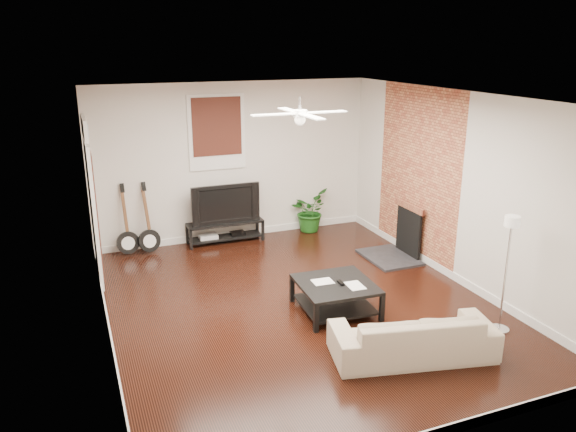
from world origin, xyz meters
The scene contains 14 objects.
room centered at (0.00, 0.00, 1.40)m, with size 5.01×6.01×2.81m.
brick_accent centered at (2.49, 1.00, 1.40)m, with size 0.02×2.20×2.80m, color #A44B34.
fireplace centered at (2.20, 1.00, 0.46)m, with size 0.80×1.10×0.92m, color black.
window_back centered at (-0.30, 2.97, 1.95)m, with size 1.00×0.06×1.30m, color #3F1911.
door_left centered at (-2.46, 1.90, 1.25)m, with size 0.08×1.00×2.50m, color white.
tv_stand centered at (-0.26, 2.78, 0.19)m, with size 1.36×0.36×0.38m, color black.
tv centered at (-0.26, 2.80, 0.73)m, with size 1.22×0.16×0.70m, color black.
coffee_table centered at (0.37, -0.37, 0.20)m, with size 0.97×0.97×0.41m, color black.
sofa centered at (0.69, -1.70, 0.27)m, with size 1.84×0.72×0.54m, color #C1AD90.
floor_lamp centered at (2.04, -1.60, 0.75)m, with size 0.25×0.25×1.50m, color silver, non-canonical shape.
potted_plant centered at (1.39, 2.82, 0.39)m, with size 0.71×0.61×0.79m, color #1B5618.
guitar_left centered at (-1.96, 2.75, 0.61)m, with size 0.38×0.27×1.23m, color black, non-canonical shape.
guitar_right centered at (-1.61, 2.72, 0.61)m, with size 0.38×0.27×1.23m, color black, non-canonical shape.
ceiling_fan centered at (0.00, 0.00, 2.60)m, with size 1.24×1.24×0.32m, color white, non-canonical shape.
Camera 1 is at (-2.72, -6.45, 3.46)m, focal length 35.00 mm.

